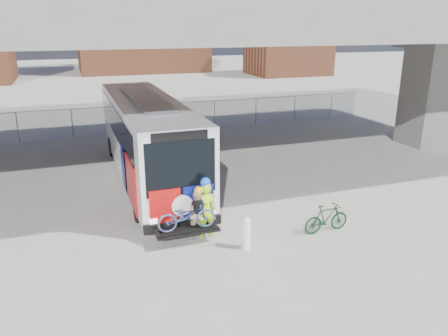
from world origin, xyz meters
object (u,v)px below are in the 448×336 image
bollard (246,232)px  bike_parked (327,218)px  bus (147,133)px  cyclist_hivis (206,209)px  cyclist_tan (199,214)px

bollard → bike_parked: bollard is taller
bus → cyclist_hivis: 6.45m
bus → cyclist_tan: (0.47, -6.32, -1.27)m
cyclist_hivis → cyclist_tan: size_ratio=1.15×
bus → bike_parked: size_ratio=7.84×
bus → cyclist_tan: size_ratio=7.24×
bus → bike_parked: 8.78m
bus → bike_parked: bus is taller
bike_parked → cyclist_tan: bearing=73.9°
bollard → cyclist_hivis: cyclist_hivis is taller
cyclist_tan → cyclist_hivis: bearing=-30.4°
cyclist_hivis → bollard: bearing=128.0°
bus → cyclist_tan: bearing=-85.7°
bus → cyclist_hivis: (0.70, -6.32, -1.12)m
bus → bollard: 7.83m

